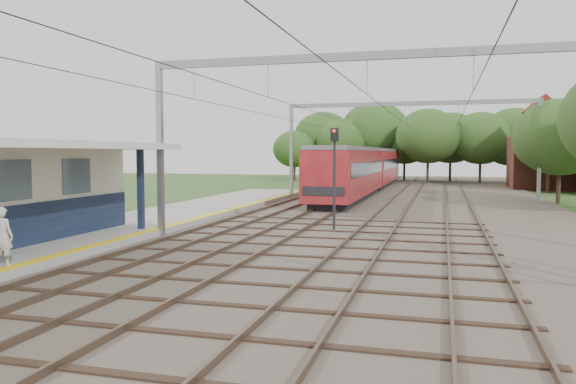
% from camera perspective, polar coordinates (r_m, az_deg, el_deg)
% --- Properties ---
extents(ballast_bed, '(18.00, 90.00, 0.10)m').
position_cam_1_polar(ballast_bed, '(35.39, 12.38, -1.56)').
color(ballast_bed, '#473D33').
rests_on(ballast_bed, ground).
extents(platform, '(5.00, 52.00, 0.35)m').
position_cam_1_polar(platform, '(23.60, -19.26, -4.12)').
color(platform, gray).
rests_on(platform, ground).
extents(yellow_stripe, '(0.45, 52.00, 0.01)m').
position_cam_1_polar(yellow_stripe, '(22.38, -14.51, -3.99)').
color(yellow_stripe, yellow).
rests_on(yellow_stripe, platform).
extents(rail_tracks, '(11.80, 88.00, 0.15)m').
position_cam_1_polar(rail_tracks, '(35.60, 8.36, -1.27)').
color(rail_tracks, brown).
rests_on(rail_tracks, ballast_bed).
extents(catenary_system, '(17.22, 88.00, 7.00)m').
position_cam_1_polar(catenary_system, '(30.64, 10.90, 7.85)').
color(catenary_system, gray).
rests_on(catenary_system, ground).
extents(tree_band, '(31.72, 30.88, 8.82)m').
position_cam_1_polar(tree_band, '(62.35, 13.66, 5.26)').
color(tree_band, '#382619').
rests_on(tree_band, ground).
extents(house_far, '(8.00, 6.12, 8.66)m').
position_cam_1_polar(house_far, '(58.07, 25.57, 3.42)').
color(house_far, brown).
rests_on(house_far, ground).
extents(person, '(0.64, 0.47, 1.62)m').
position_cam_1_polar(person, '(17.06, -27.03, -4.03)').
color(person, beige).
rests_on(person, platform).
extents(train, '(2.85, 35.46, 3.75)m').
position_cam_1_polar(train, '(48.53, 7.93, 2.39)').
color(train, black).
rests_on(train, ballast_bed).
extents(signal_post, '(0.35, 0.31, 4.48)m').
position_cam_1_polar(signal_post, '(24.23, 4.73, 2.65)').
color(signal_post, black).
rests_on(signal_post, ground).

